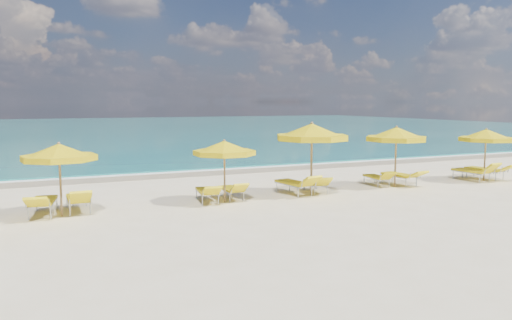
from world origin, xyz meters
name	(u,v)px	position (x,y,z in m)	size (l,w,h in m)	color
ground_plane	(274,200)	(0.00, 0.00, 0.00)	(120.00, 120.00, 0.00)	beige
ocean	(99,129)	(0.00, 48.00, 0.00)	(120.00, 80.00, 0.30)	#126865
wet_sand_band	(205,172)	(0.00, 7.40, 0.00)	(120.00, 2.60, 0.01)	tan
foam_line	(200,170)	(0.00, 8.20, 0.00)	(120.00, 1.20, 0.03)	white
whitecap_near	(58,157)	(-6.00, 17.00, 0.00)	(14.00, 0.36, 0.05)	white
whitecap_far	(234,141)	(8.00, 24.00, 0.00)	(18.00, 0.30, 0.05)	white
umbrella_2	(59,153)	(-6.65, 0.40, 1.84)	(2.59, 2.59, 2.16)	#98764C
umbrella_3	(224,149)	(-1.64, 0.35, 1.77)	(2.67, 2.67, 2.08)	#98764C
umbrella_4	(312,133)	(1.60, 0.29, 2.22)	(2.62, 2.62, 2.60)	#98764C
umbrella_5	(396,135)	(5.46, 0.47, 2.03)	(3.05, 3.05, 2.38)	#98764C
umbrella_6	(486,136)	(9.85, 0.13, 1.89)	(2.54, 2.54, 2.22)	#98764C
lounger_2_left	(43,207)	(-7.14, 0.77, 0.24)	(0.97, 2.07, 0.77)	#A5A8AD
lounger_2_right	(78,204)	(-6.16, 0.87, 0.23)	(0.65, 1.90, 0.82)	#A5A8AD
lounger_3_left	(207,196)	(-2.15, 0.63, 0.21)	(0.81, 1.84, 0.71)	#A5A8AD
lounger_3_right	(232,193)	(-1.25, 0.75, 0.20)	(0.59, 1.67, 0.70)	#A5A8AD
lounger_4_left	(295,188)	(1.13, 0.66, 0.24)	(0.93, 2.06, 0.83)	#A5A8AD
lounger_4_right	(316,186)	(2.08, 0.77, 0.20)	(0.85, 1.75, 0.69)	#A5A8AD
lounger_5_left	(377,181)	(5.01, 0.99, 0.20)	(0.73, 1.70, 0.69)	#A5A8AD
lounger_5_right	(400,179)	(5.97, 0.76, 0.23)	(0.81, 2.02, 0.71)	#A5A8AD
lounger_6_left	(472,175)	(9.39, 0.34, 0.24)	(0.83, 2.01, 0.89)	#A5A8AD
lounger_6_right	(486,173)	(10.32, 0.46, 0.24)	(1.05, 2.15, 0.78)	#A5A8AD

